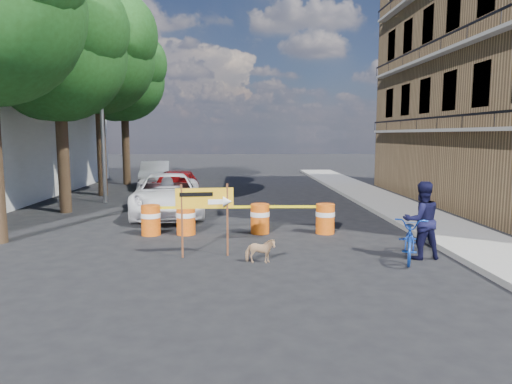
{
  "coord_description": "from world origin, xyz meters",
  "views": [
    {
      "loc": [
        -0.25,
        -10.66,
        2.97
      ],
      "look_at": [
        0.35,
        2.64,
        1.3
      ],
      "focal_mm": 32.0,
      "sensor_mm": 36.0,
      "label": 1
    }
  ],
  "objects": [
    {
      "name": "detour_sign",
      "position": [
        -0.83,
        0.3,
        1.31
      ],
      "size": [
        1.39,
        0.28,
        1.8
      ],
      "rotation": [
        0.0,
        0.0,
        0.11
      ],
      "color": "#592D19",
      "rests_on": "ground"
    },
    {
      "name": "sedan_silver",
      "position": [
        -4.8,
        15.33,
        0.74
      ],
      "size": [
        2.09,
        4.65,
        1.48
      ],
      "primitive_type": "imported",
      "rotation": [
        0.0,
        0.0,
        0.12
      ],
      "color": "#A7A9AE",
      "rests_on": "ground"
    },
    {
      "name": "sedan_red",
      "position": [
        -2.8,
        8.65,
        0.76
      ],
      "size": [
        1.81,
        4.49,
        1.53
      ],
      "primitive_type": "imported",
      "rotation": [
        0.0,
        0.0,
        -0.0
      ],
      "color": "#A20D0E",
      "rests_on": "ground"
    },
    {
      "name": "bicycle",
      "position": [
        3.92,
        -0.16,
        1.03
      ],
      "size": [
        1.06,
        1.27,
        2.06
      ],
      "primitive_type": "imported",
      "rotation": [
        0.0,
        0.0,
        -0.37
      ],
      "color": "#153FAF",
      "rests_on": "ground"
    },
    {
      "name": "barrel_far_right",
      "position": [
        2.45,
        2.81,
        0.47
      ],
      "size": [
        0.58,
        0.58,
        0.9
      ],
      "color": "#C5550B",
      "rests_on": "ground"
    },
    {
      "name": "sidewalk_east",
      "position": [
        6.2,
        6.0,
        0.07
      ],
      "size": [
        2.4,
        40.0,
        0.15
      ],
      "primitive_type": "cube",
      "color": "gray",
      "rests_on": "ground"
    },
    {
      "name": "tree_far",
      "position": [
        -6.74,
        17.0,
        6.22
      ],
      "size": [
        5.04,
        4.8,
        8.84
      ],
      "color": "#332316",
      "rests_on": "ground"
    },
    {
      "name": "pedestrian",
      "position": [
        4.2,
        -0.08,
        0.94
      ],
      "size": [
        0.97,
        0.79,
        1.88
      ],
      "primitive_type": "imported",
      "rotation": [
        0.0,
        0.0,
        3.23
      ],
      "color": "black",
      "rests_on": "ground"
    },
    {
      "name": "barrel_mid_right",
      "position": [
        0.48,
        2.9,
        0.47
      ],
      "size": [
        0.58,
        0.58,
        0.9
      ],
      "color": "#C5550B",
      "rests_on": "ground"
    },
    {
      "name": "barrel_far_left",
      "position": [
        -2.78,
        2.81,
        0.47
      ],
      "size": [
        0.58,
        0.58,
        0.9
      ],
      "color": "#C5550B",
      "rests_on": "ground"
    },
    {
      "name": "streetlamp",
      "position": [
        -5.93,
        9.5,
        4.38
      ],
      "size": [
        1.25,
        0.18,
        8.0
      ],
      "color": "gray",
      "rests_on": "ground"
    },
    {
      "name": "suv_white",
      "position": [
        -2.8,
        6.32,
        0.76
      ],
      "size": [
        3.23,
        5.75,
        1.52
      ],
      "primitive_type": "imported",
      "rotation": [
        0.0,
        0.0,
        0.14
      ],
      "color": "white",
      "rests_on": "ground"
    },
    {
      "name": "tree_mid_a",
      "position": [
        -6.74,
        7.0,
        6.01
      ],
      "size": [
        5.25,
        5.0,
        8.68
      ],
      "color": "#332316",
      "rests_on": "ground"
    },
    {
      "name": "ground",
      "position": [
        0.0,
        0.0,
        0.0
      ],
      "size": [
        120.0,
        120.0,
        0.0
      ],
      "primitive_type": "plane",
      "color": "black",
      "rests_on": "ground"
    },
    {
      "name": "barrel_mid_left",
      "position": [
        -1.75,
        2.85,
        0.47
      ],
      "size": [
        0.58,
        0.58,
        0.9
      ],
      "color": "#C5550B",
      "rests_on": "ground"
    },
    {
      "name": "dog",
      "position": [
        0.31,
        -0.34,
        0.29
      ],
      "size": [
        0.71,
        0.35,
        0.59
      ],
      "primitive_type": "imported",
      "rotation": [
        0.0,
        0.0,
        1.52
      ],
      "color": "tan",
      "rests_on": "ground"
    },
    {
      "name": "tree_mid_b",
      "position": [
        -6.73,
        12.0,
        6.71
      ],
      "size": [
        5.67,
        5.4,
        9.62
      ],
      "color": "#332316",
      "rests_on": "ground"
    }
  ]
}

